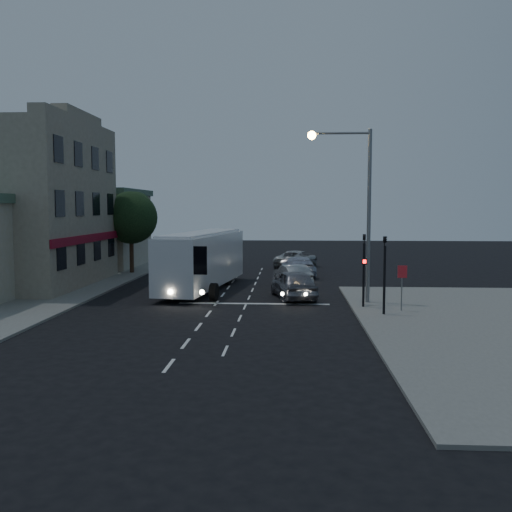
# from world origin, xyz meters

# --- Properties ---
(ground) EXTENTS (120.00, 120.00, 0.00)m
(ground) POSITION_xyz_m (0.00, 0.00, 0.00)
(ground) COLOR black
(sidewalk_near) EXTENTS (12.00, 24.00, 0.12)m
(sidewalk_near) POSITION_xyz_m (13.00, -4.00, 0.06)
(sidewalk_near) COLOR slate
(sidewalk_near) RESTS_ON ground
(sidewalk_far) EXTENTS (12.00, 50.00, 0.12)m
(sidewalk_far) POSITION_xyz_m (-13.00, 8.00, 0.06)
(sidewalk_far) COLOR slate
(sidewalk_far) RESTS_ON ground
(road_markings) EXTENTS (8.00, 30.55, 0.01)m
(road_markings) POSITION_xyz_m (1.29, 3.31, 0.00)
(road_markings) COLOR silver
(road_markings) RESTS_ON ground
(tour_bus) EXTENTS (4.00, 11.96, 3.59)m
(tour_bus) POSITION_xyz_m (-1.46, 6.94, 1.94)
(tour_bus) COLOR silver
(tour_bus) RESTS_ON ground
(car_suv) EXTENTS (2.91, 5.14, 1.65)m
(car_suv) POSITION_xyz_m (4.12, 3.80, 0.82)
(car_suv) COLOR gray
(car_suv) RESTS_ON ground
(car_sedan_a) EXTENTS (2.66, 4.50, 1.40)m
(car_sedan_a) POSITION_xyz_m (4.07, 8.97, 0.70)
(car_sedan_a) COLOR #B6B6B6
(car_sedan_a) RESTS_ON ground
(car_sedan_b) EXTENTS (2.87, 5.36, 1.48)m
(car_sedan_b) POSITION_xyz_m (4.53, 14.41, 0.74)
(car_sedan_b) COLOR #AEB3C5
(car_sedan_b) RESTS_ON ground
(car_sedan_c) EXTENTS (4.10, 5.85, 1.48)m
(car_sedan_c) POSITION_xyz_m (4.47, 20.06, 0.74)
(car_sedan_c) COLOR #B3B3B3
(car_sedan_c) RESTS_ON ground
(traffic_signal_main) EXTENTS (0.25, 0.35, 4.10)m
(traffic_signal_main) POSITION_xyz_m (7.60, 0.78, 2.42)
(traffic_signal_main) COLOR black
(traffic_signal_main) RESTS_ON sidewalk_near
(traffic_signal_side) EXTENTS (0.18, 0.15, 4.10)m
(traffic_signal_side) POSITION_xyz_m (8.30, -1.20, 2.42)
(traffic_signal_side) COLOR black
(traffic_signal_side) RESTS_ON sidewalk_near
(regulatory_sign) EXTENTS (0.45, 0.12, 2.20)m
(regulatory_sign) POSITION_xyz_m (9.30, -0.24, 1.60)
(regulatory_sign) COLOR slate
(regulatory_sign) RESTS_ON sidewalk_near
(streetlight) EXTENTS (3.32, 0.44, 9.00)m
(streetlight) POSITION_xyz_m (7.34, 2.20, 5.73)
(streetlight) COLOR slate
(streetlight) RESTS_ON sidewalk_near
(main_building) EXTENTS (10.12, 12.00, 11.00)m
(main_building) POSITION_xyz_m (-13.96, 8.00, 5.16)
(main_building) COLOR gray
(main_building) RESTS_ON sidewalk_far
(low_building_north) EXTENTS (9.40, 9.40, 6.50)m
(low_building_north) POSITION_xyz_m (-13.50, 20.00, 3.39)
(low_building_north) COLOR #9F997D
(low_building_north) RESTS_ON sidewalk_far
(street_tree) EXTENTS (4.00, 4.00, 6.20)m
(street_tree) POSITION_xyz_m (-8.21, 15.02, 4.50)
(street_tree) COLOR black
(street_tree) RESTS_ON sidewalk_far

